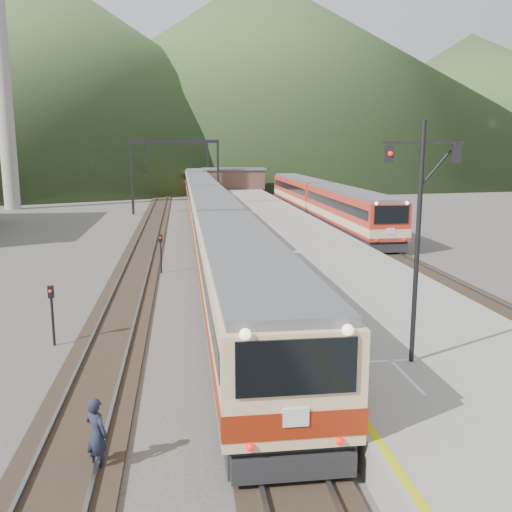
{
  "coord_description": "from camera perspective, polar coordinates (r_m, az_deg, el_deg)",
  "views": [
    {
      "loc": [
        -2.24,
        -8.13,
        7.24
      ],
      "look_at": [
        1.29,
        18.92,
        2.0
      ],
      "focal_mm": 40.0,
      "sensor_mm": 36.0,
      "label": 1
    }
  ],
  "objects": [
    {
      "name": "track_main",
      "position": [
        48.72,
        -4.73,
        2.37
      ],
      "size": [
        2.6,
        200.0,
        0.23
      ],
      "color": "black",
      "rests_on": "ground"
    },
    {
      "name": "track_far",
      "position": [
        48.74,
        -10.61,
        2.23
      ],
      "size": [
        2.6,
        200.0,
        0.23
      ],
      "color": "black",
      "rests_on": "ground"
    },
    {
      "name": "track_second",
      "position": [
        50.57,
        8.41,
        2.6
      ],
      "size": [
        2.6,
        200.0,
        0.23
      ],
      "color": "black",
      "rests_on": "ground"
    },
    {
      "name": "platform",
      "position": [
        47.28,
        2.18,
        2.67
      ],
      "size": [
        8.0,
        100.0,
        1.0
      ],
      "primitive_type": "cube",
      "color": "gray",
      "rests_on": "ground"
    },
    {
      "name": "gantry_near",
      "position": [
        63.16,
        -8.1,
        9.27
      ],
      "size": [
        9.55,
        0.25,
        8.0
      ],
      "color": "black",
      "rests_on": "ground"
    },
    {
      "name": "gantry_far",
      "position": [
        88.15,
        -7.95,
        9.7
      ],
      "size": [
        9.55,
        0.25,
        8.0
      ],
      "color": "black",
      "rests_on": "ground"
    },
    {
      "name": "smokestack",
      "position": [
        73.28,
        -24.03,
        16.05
      ],
      "size": [
        1.8,
        1.8,
        30.0
      ],
      "primitive_type": "cylinder",
      "color": "#9E998E",
      "rests_on": "ground"
    },
    {
      "name": "station_shed",
      "position": [
        86.61,
        -2.26,
        7.78
      ],
      "size": [
        9.4,
        4.4,
        3.1
      ],
      "color": "brown",
      "rests_on": "platform"
    },
    {
      "name": "hill_a",
      "position": [
        202.98,
        -18.94,
        16.75
      ],
      "size": [
        180.0,
        180.0,
        60.0
      ],
      "primitive_type": "cone",
      "color": "#374D26",
      "rests_on": "ground"
    },
    {
      "name": "hill_b",
      "position": [
        242.2,
        0.28,
        18.05
      ],
      "size": [
        220.0,
        220.0,
        75.0
      ],
      "primitive_type": "cone",
      "color": "#374D26",
      "rests_on": "ground"
    },
    {
      "name": "hill_c",
      "position": [
        245.96,
        20.4,
        14.36
      ],
      "size": [
        160.0,
        160.0,
        50.0
      ],
      "primitive_type": "cone",
      "color": "#374D26",
      "rests_on": "ground"
    },
    {
      "name": "main_train",
      "position": [
        63.74,
        -5.44,
        6.21
      ],
      "size": [
        3.08,
        105.43,
        3.76
      ],
      "color": "#E0BD8C",
      "rests_on": "track_main"
    },
    {
      "name": "second_train",
      "position": [
        57.49,
        6.45,
        5.56
      ],
      "size": [
        2.87,
        39.1,
        3.5
      ],
      "color": "#B62E1E",
      "rests_on": "track_second"
    },
    {
      "name": "signal_mast",
      "position": [
        16.75,
        15.97,
        3.6
      ],
      "size": [
        2.11,
        0.81,
        6.96
      ],
      "color": "black",
      "rests_on": "platform"
    },
    {
      "name": "short_signal_b",
      "position": [
        33.44,
        -9.51,
        0.77
      ],
      "size": [
        0.25,
        0.2,
        2.27
      ],
      "color": "black",
      "rests_on": "ground"
    },
    {
      "name": "short_signal_c",
      "position": [
        22.22,
        -19.74,
        -4.85
      ],
      "size": [
        0.24,
        0.19,
        2.27
      ],
      "color": "black",
      "rests_on": "ground"
    },
    {
      "name": "worker",
      "position": [
        13.95,
        -15.65,
        -16.77
      ],
      "size": [
        0.74,
        0.72,
        1.72
      ],
      "primitive_type": "imported",
      "rotation": [
        0.0,
        0.0,
        2.42
      ],
      "color": "#1D202E",
      "rests_on": "ground"
    }
  ]
}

